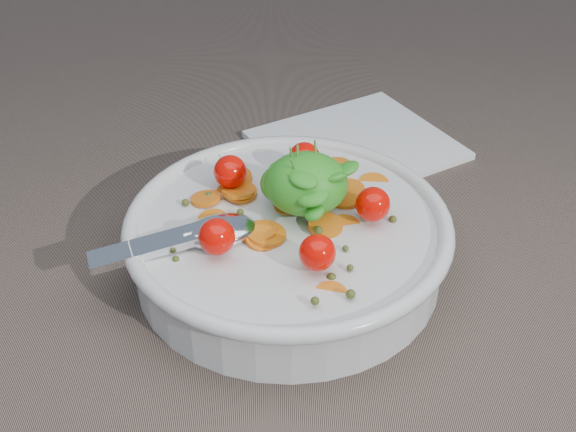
{
  "coord_description": "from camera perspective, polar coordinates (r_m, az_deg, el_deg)",
  "views": [
    {
      "loc": [
        -0.01,
        -0.4,
        0.35
      ],
      "look_at": [
        0.0,
        0.01,
        0.05
      ],
      "focal_mm": 45.0,
      "sensor_mm": 36.0,
      "label": 1
    }
  ],
  "objects": [
    {
      "name": "bowl",
      "position": [
        0.53,
        -0.01,
        -1.82
      ],
      "size": [
        0.25,
        0.24,
        0.1
      ],
      "color": "silver",
      "rests_on": "ground"
    },
    {
      "name": "ground",
      "position": [
        0.53,
        -0.28,
        -5.02
      ],
      "size": [
        6.0,
        6.0,
        0.0
      ],
      "primitive_type": "plane",
      "color": "#746053",
      "rests_on": "ground"
    },
    {
      "name": "napkin",
      "position": [
        0.69,
        5.38,
        5.62
      ],
      "size": [
        0.22,
        0.21,
        0.01
      ],
      "primitive_type": "cube",
      "rotation": [
        0.0,
        0.0,
        0.51
      ],
      "color": "white",
      "rests_on": "ground"
    }
  ]
}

